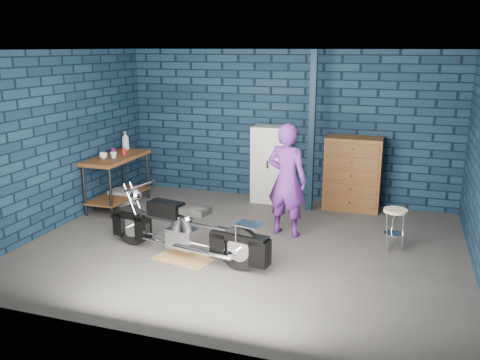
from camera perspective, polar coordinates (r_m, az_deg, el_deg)
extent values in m
plane|color=#494644|center=(7.26, 0.49, -7.43)|extent=(6.00, 6.00, 0.00)
cube|color=#0F2032|center=(9.24, 5.31, 6.03)|extent=(6.00, 0.02, 2.70)
cube|color=#0F2032|center=(8.27, -19.73, 4.21)|extent=(0.02, 5.00, 2.70)
cube|color=silver|center=(6.72, 0.54, 14.41)|extent=(6.00, 5.00, 0.02)
cube|color=#112437|center=(8.59, 8.05, 5.30)|extent=(0.10, 0.10, 2.70)
cube|color=brown|center=(9.13, -13.58, -0.16)|extent=(0.60, 1.40, 0.91)
cube|color=#9B7443|center=(6.94, -6.03, -8.56)|extent=(0.86, 0.71, 0.01)
imported|color=#59217C|center=(7.48, 5.28, -0.01)|extent=(0.69, 0.52, 1.68)
cube|color=gray|center=(9.29, -13.02, -1.92)|extent=(0.43, 0.31, 0.27)
cube|color=beige|center=(9.15, 3.48, 1.77)|extent=(0.64, 0.46, 1.38)
cube|color=brown|center=(8.92, 12.53, 0.71)|extent=(0.95, 0.53, 1.26)
imported|color=beige|center=(8.85, -15.10, 2.66)|extent=(0.15, 0.15, 0.11)
imported|color=beige|center=(8.85, -14.01, 2.72)|extent=(0.13, 0.13, 0.10)
cylinder|color=#661A6B|center=(9.15, -14.04, 3.13)|extent=(0.09, 0.09, 0.11)
cylinder|color=#A01915|center=(9.09, -12.89, 3.12)|extent=(0.10, 0.10, 0.11)
imported|color=gray|center=(9.52, -12.74, 4.34)|extent=(0.14, 0.14, 0.34)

